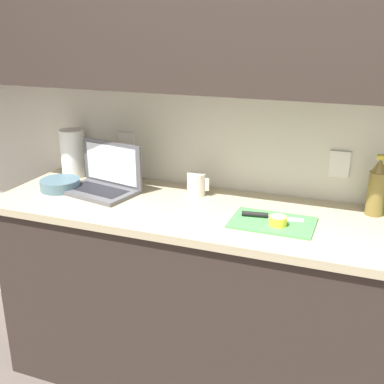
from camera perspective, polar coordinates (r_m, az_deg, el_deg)
wall_back at (r=2.12m, az=11.64°, el=15.24°), size 5.20×0.38×2.60m
counter_unit at (r=2.25m, az=9.20°, el=-13.87°), size 2.54×0.62×0.92m
laptop at (r=2.36m, az=-10.39°, el=1.39°), size 0.39×0.29×0.23m
cutting_board at (r=2.00m, az=9.52°, el=-3.58°), size 0.34×0.23×0.01m
knife at (r=2.03m, az=8.28°, el=-2.76°), size 0.26×0.06×0.02m
lemon_half_cut at (r=1.96m, az=10.16°, el=-3.37°), size 0.07×0.07×0.04m
bottle_water_clear at (r=2.17m, az=21.08°, el=0.47°), size 0.08×0.08×0.26m
measuring_cup at (r=2.28m, az=0.53°, el=0.93°), size 0.11×0.09×0.11m
bowl_white at (r=2.44m, az=-15.43°, el=0.85°), size 0.19×0.19×0.05m
paper_towel_roll at (r=2.62m, az=-13.92°, el=4.51°), size 0.13×0.13×0.25m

